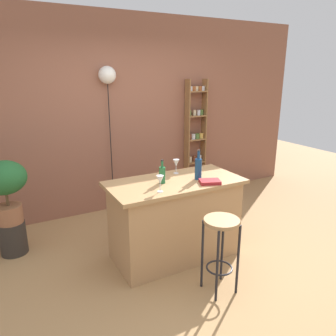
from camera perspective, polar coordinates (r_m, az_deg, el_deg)
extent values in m
plane|color=#A37A4C|center=(3.62, 3.60, -17.11)|extent=(12.00, 12.00, 0.00)
cube|color=#8C5642|center=(4.81, -8.58, 9.16)|extent=(6.40, 0.10, 2.80)
cube|color=tan|center=(3.63, 1.19, -9.23)|extent=(1.33, 0.66, 0.85)
cube|color=#A87F51|center=(3.46, 1.24, -2.57)|extent=(1.44, 0.71, 0.04)
cylinder|color=black|center=(3.03, 8.65, -16.80)|extent=(0.02, 0.02, 0.70)
cylinder|color=black|center=(3.15, 12.19, -15.50)|extent=(0.02, 0.02, 0.70)
cylinder|color=black|center=(3.19, 6.04, -14.84)|extent=(0.02, 0.02, 0.70)
cylinder|color=black|center=(3.31, 9.51, -13.71)|extent=(0.02, 0.02, 0.70)
torus|color=black|center=(3.23, 9.00, -16.92)|extent=(0.25, 0.25, 0.02)
cylinder|color=#A87F51|center=(2.99, 9.42, -9.18)|extent=(0.33, 0.33, 0.03)
cube|color=olive|center=(5.22, 3.34, 4.87)|extent=(0.02, 0.15, 1.90)
cube|color=olive|center=(5.39, 6.26, 5.18)|extent=(0.02, 0.15, 1.90)
cube|color=olive|center=(5.51, 4.63, -2.73)|extent=(0.30, 0.15, 0.02)
cylinder|color=brown|center=(5.43, 3.66, -2.49)|extent=(0.07, 0.07, 0.07)
cylinder|color=#4C7033|center=(5.48, 4.35, -2.32)|extent=(0.07, 0.07, 0.07)
cylinder|color=gold|center=(5.51, 4.98, -2.24)|extent=(0.07, 0.07, 0.07)
cylinder|color=#AD7A38|center=(5.55, 5.68, -2.09)|extent=(0.07, 0.07, 0.07)
cube|color=olive|center=(5.39, 4.73, 1.08)|extent=(0.30, 0.15, 0.02)
cylinder|color=beige|center=(5.32, 3.91, 1.52)|extent=(0.05, 0.05, 0.09)
cylinder|color=brown|center=(5.38, 4.62, 1.66)|extent=(0.05, 0.05, 0.09)
cylinder|color=silver|center=(5.43, 5.61, 1.76)|extent=(0.05, 0.05, 0.09)
cube|color=olive|center=(5.30, 4.82, 5.03)|extent=(0.30, 0.15, 0.02)
cylinder|color=brown|center=(5.24, 3.79, 5.49)|extent=(0.07, 0.07, 0.08)
cylinder|color=silver|center=(5.27, 4.44, 5.52)|extent=(0.07, 0.07, 0.08)
cylinder|color=#4C7033|center=(5.31, 5.16, 5.59)|extent=(0.07, 0.07, 0.08)
cylinder|color=gold|center=(5.35, 5.85, 5.67)|extent=(0.07, 0.07, 0.08)
cube|color=olive|center=(5.24, 4.92, 9.10)|extent=(0.30, 0.15, 0.02)
cylinder|color=#4C7033|center=(5.17, 3.81, 9.59)|extent=(0.05, 0.05, 0.08)
cylinder|color=beige|center=(5.22, 4.67, 9.64)|extent=(0.05, 0.05, 0.08)
cylinder|color=silver|center=(5.25, 5.42, 9.67)|extent=(0.05, 0.05, 0.08)
cylinder|color=#4C7033|center=(5.31, 5.93, 9.72)|extent=(0.05, 0.05, 0.08)
cube|color=olive|center=(5.21, 5.03, 13.25)|extent=(0.30, 0.15, 0.02)
cylinder|color=silver|center=(5.13, 3.95, 13.72)|extent=(0.07, 0.07, 0.07)
cylinder|color=#994C23|center=(5.17, 4.54, 13.73)|extent=(0.07, 0.07, 0.07)
cylinder|color=beige|center=(5.20, 4.98, 13.73)|extent=(0.07, 0.07, 0.07)
cylinder|color=#994C23|center=(5.25, 5.63, 13.74)|extent=(0.07, 0.07, 0.07)
cylinder|color=silver|center=(5.27, 6.11, 13.74)|extent=(0.07, 0.07, 0.07)
cylinder|color=#2D2823|center=(4.17, -25.56, -10.98)|extent=(0.29, 0.29, 0.38)
cylinder|color=#935B3D|center=(4.05, -26.07, -7.28)|extent=(0.28, 0.28, 0.21)
cylinder|color=brown|center=(3.99, -26.40, -4.87)|extent=(0.03, 0.03, 0.16)
ellipsoid|color=#23602D|center=(3.91, -26.86, -1.53)|extent=(0.47, 0.42, 0.37)
cylinder|color=navy|center=(3.49, 5.34, -0.20)|extent=(0.08, 0.08, 0.22)
cylinder|color=navy|center=(3.45, 5.41, 2.27)|extent=(0.03, 0.03, 0.09)
cylinder|color=black|center=(3.44, 5.43, 3.07)|extent=(0.03, 0.03, 0.01)
cylinder|color=#236638|center=(3.36, -1.02, -1.25)|extent=(0.07, 0.07, 0.17)
cylinder|color=#236638|center=(3.33, -1.03, 0.69)|extent=(0.03, 0.03, 0.07)
cylinder|color=black|center=(3.32, -1.03, 1.34)|extent=(0.03, 0.03, 0.01)
cylinder|color=silver|center=(3.15, -1.39, -4.14)|extent=(0.06, 0.06, 0.00)
cylinder|color=silver|center=(3.13, -1.39, -3.47)|extent=(0.01, 0.01, 0.07)
cone|color=silver|center=(3.11, -1.40, -2.08)|extent=(0.07, 0.07, 0.08)
cylinder|color=silver|center=(3.71, 1.42, -0.91)|extent=(0.06, 0.06, 0.00)
cylinder|color=silver|center=(3.69, 1.43, -0.32)|extent=(0.01, 0.01, 0.07)
cone|color=silver|center=(3.67, 1.44, 0.87)|extent=(0.07, 0.07, 0.08)
cube|color=maroon|center=(3.40, 7.36, -2.40)|extent=(0.25, 0.22, 0.03)
cylinder|color=black|center=(4.72, -10.00, 3.79)|extent=(0.01, 0.01, 1.96)
sphere|color=white|center=(4.61, -10.63, 15.77)|extent=(0.24, 0.24, 0.24)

